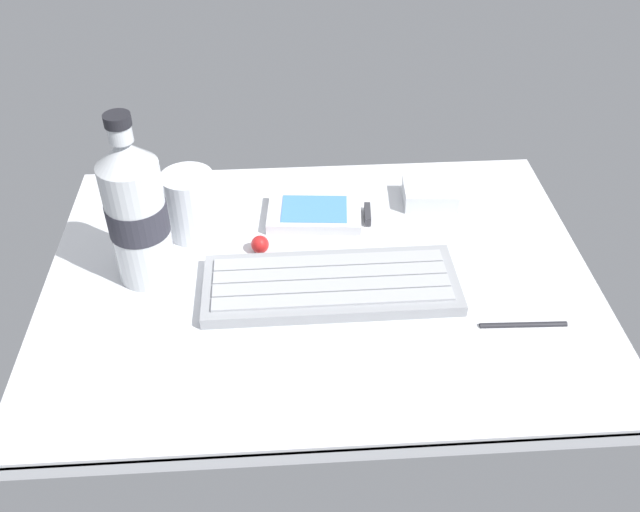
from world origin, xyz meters
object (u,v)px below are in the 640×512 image
at_px(keyboard, 331,284).
at_px(water_bottle, 136,212).
at_px(trackball_mouse, 260,244).
at_px(stylus_pen, 524,323).
at_px(handheld_device, 319,213).
at_px(charger_block, 430,194).
at_px(juice_cup, 191,207).

bearing_deg(keyboard, water_bottle, 168.97).
height_order(trackball_mouse, stylus_pen, trackball_mouse).
xyz_separation_m(handheld_device, water_bottle, (-0.21, -0.10, 0.08)).
relative_size(keyboard, water_bottle, 1.40).
distance_m(water_bottle, charger_block, 0.39).
height_order(water_bottle, stylus_pen, water_bottle).
xyz_separation_m(water_bottle, trackball_mouse, (0.13, 0.03, -0.08)).
xyz_separation_m(trackball_mouse, stylus_pen, (0.28, -0.15, -0.01)).
height_order(charger_block, trackball_mouse, charger_block).
xyz_separation_m(keyboard, water_bottle, (-0.21, 0.04, 0.08)).
relative_size(handheld_device, stylus_pen, 1.39).
relative_size(juice_cup, charger_block, 1.21).
relative_size(trackball_mouse, stylus_pen, 0.23).
bearing_deg(trackball_mouse, handheld_device, 40.26).
distance_m(handheld_device, trackball_mouse, 0.10).
bearing_deg(water_bottle, keyboard, -11.03).
bearing_deg(handheld_device, charger_block, 10.17).
height_order(handheld_device, juice_cup, juice_cup).
distance_m(keyboard, charger_block, 0.22).
bearing_deg(stylus_pen, keyboard, 162.64).
bearing_deg(trackball_mouse, stylus_pen, -27.15).
bearing_deg(juice_cup, stylus_pen, -27.32).
bearing_deg(stylus_pen, water_bottle, 166.75).
bearing_deg(trackball_mouse, water_bottle, -165.60).
distance_m(handheld_device, stylus_pen, 0.30).
distance_m(keyboard, juice_cup, 0.21).
xyz_separation_m(charger_block, stylus_pen, (0.06, -0.24, -0.01)).
relative_size(water_bottle, stylus_pen, 2.19).
bearing_deg(charger_block, trackball_mouse, -157.93).
distance_m(charger_block, stylus_pen, 0.24).
height_order(keyboard, charger_block, charger_block).
xyz_separation_m(juice_cup, trackball_mouse, (0.08, -0.04, -0.03)).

